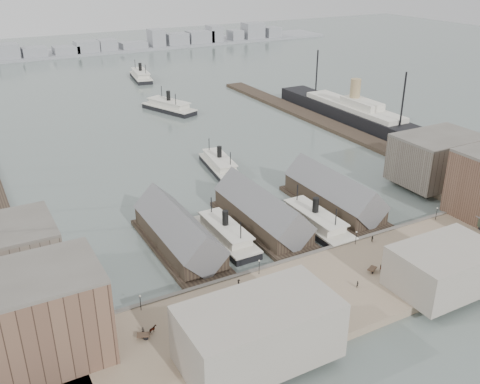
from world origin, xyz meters
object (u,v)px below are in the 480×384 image
horse_cart_left (150,331)px  horse_cart_right (380,269)px  ferry_docked_west (226,233)px  horse_cart_center (312,288)px  ocean_steamer (354,113)px

horse_cart_left → horse_cart_right: size_ratio=1.00×
horse_cart_right → ferry_docked_west: bearing=8.8°
horse_cart_center → horse_cart_right: 19.42m
ferry_docked_west → horse_cart_right: size_ratio=5.68×
ferry_docked_west → ocean_steamer: bearing=34.5°
horse_cart_right → horse_cart_left: bearing=59.2°
ferry_docked_west → horse_cart_left: (-32.97, -30.30, 0.54)m
horse_cart_left → horse_cart_right: (57.33, -4.83, -0.00)m
ocean_steamer → horse_cart_left: bearing=-143.4°
horse_cart_left → ocean_steamer: bearing=-31.1°
ocean_steamer → horse_cart_right: 134.13m
ferry_docked_west → horse_cart_center: size_ratio=5.41×
horse_cart_left → horse_cart_center: 38.11m
horse_cart_center → horse_cart_right: bearing=-108.1°
ferry_docked_west → ocean_steamer: 127.35m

